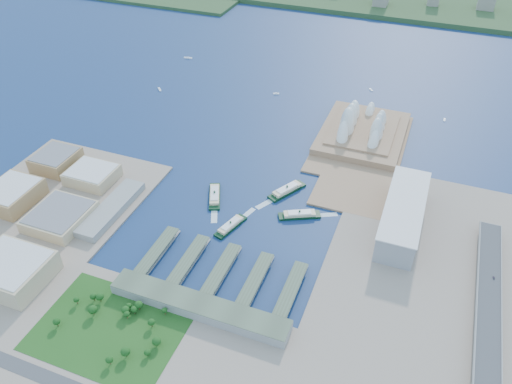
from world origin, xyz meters
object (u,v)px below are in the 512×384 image
at_px(ferry_c, 231,225).
at_px(toaster_building, 403,215).
at_px(opera_house, 365,120).
at_px(ferry_b, 287,189).
at_px(car_c, 494,277).
at_px(ferry_d, 299,213).
at_px(ferry_a, 215,194).

bearing_deg(ferry_c, toaster_building, -141.81).
bearing_deg(opera_house, ferry_c, -111.97).
distance_m(toaster_building, ferry_c, 217.99).
distance_m(opera_house, ferry_b, 197.09).
xyz_separation_m(opera_house, ferry_b, (-68.47, -182.93, -26.35)).
relative_size(opera_house, toaster_building, 1.16).
bearing_deg(car_c, ferry_b, -17.25).
relative_size(toaster_building, ferry_c, 2.99).
distance_m(opera_house, ferry_d, 231.40).
bearing_deg(car_c, ferry_d, -9.41).
height_order(opera_house, ferry_a, opera_house).
bearing_deg(toaster_building, ferry_d, -168.03).
xyz_separation_m(ferry_c, ferry_d, (75.78, 52.15, 0.30)).
bearing_deg(ferry_a, opera_house, 31.79).
relative_size(opera_house, ferry_b, 3.01).
height_order(toaster_building, ferry_b, toaster_building).
distance_m(ferry_a, ferry_c, 66.44).
xyz_separation_m(toaster_building, ferry_a, (-247.67, -30.26, -15.05)).
relative_size(ferry_a, ferry_b, 0.96).
relative_size(opera_house, ferry_d, 3.27).
height_order(opera_house, ferry_d, opera_house).
relative_size(ferry_c, car_c, 10.50).
xyz_separation_m(ferry_a, ferry_c, (45.11, -48.78, -0.55)).
bearing_deg(ferry_a, car_c, -29.52).
xyz_separation_m(ferry_d, car_c, (235.78, -39.09, 10.36)).
distance_m(toaster_building, ferry_b, 160.08).
distance_m(ferry_c, ferry_d, 91.99).
height_order(ferry_a, ferry_d, ferry_a).
xyz_separation_m(opera_house, toaster_building, (90.00, -200.00, -11.50)).
xyz_separation_m(toaster_building, car_c, (109.00, -65.97, -4.93)).
relative_size(ferry_c, ferry_d, 0.94).
bearing_deg(toaster_building, opera_house, 114.23).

